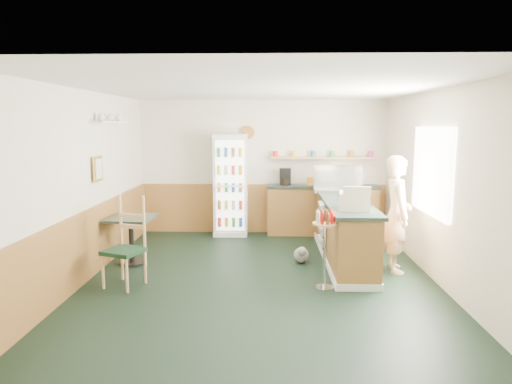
{
  "coord_description": "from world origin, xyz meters",
  "views": [
    {
      "loc": [
        0.15,
        -6.27,
        2.21
      ],
      "look_at": [
        -0.07,
        0.6,
        1.19
      ],
      "focal_mm": 32.0,
      "sensor_mm": 36.0,
      "label": 1
    }
  ],
  "objects_px": {
    "shopkeeper": "(397,214)",
    "drinks_fridge": "(231,185)",
    "cafe_table": "(131,231)",
    "condiment_stand": "(325,237)",
    "cafe_chair": "(125,238)",
    "cash_register": "(354,201)",
    "display_case": "(337,179)"
  },
  "relations": [
    {
      "from": "shopkeeper",
      "to": "drinks_fridge",
      "type": "bearing_deg",
      "value": 50.91
    },
    {
      "from": "drinks_fridge",
      "to": "cafe_table",
      "type": "relative_size",
      "value": 2.64
    },
    {
      "from": "shopkeeper",
      "to": "condiment_stand",
      "type": "height_order",
      "value": "shopkeeper"
    },
    {
      "from": "cafe_chair",
      "to": "condiment_stand",
      "type": "bearing_deg",
      "value": 18.78
    },
    {
      "from": "cash_register",
      "to": "cafe_chair",
      "type": "xyz_separation_m",
      "value": [
        -3.2,
        -0.37,
        -0.48
      ]
    },
    {
      "from": "cafe_table",
      "to": "condiment_stand",
      "type": "bearing_deg",
      "value": -18.77
    },
    {
      "from": "condiment_stand",
      "to": "cafe_table",
      "type": "height_order",
      "value": "condiment_stand"
    },
    {
      "from": "cash_register",
      "to": "cafe_table",
      "type": "xyz_separation_m",
      "value": [
        -3.4,
        0.53,
        -0.59
      ]
    },
    {
      "from": "shopkeeper",
      "to": "condiment_stand",
      "type": "bearing_deg",
      "value": 124.71
    },
    {
      "from": "display_case",
      "to": "cafe_chair",
      "type": "relative_size",
      "value": 0.67
    },
    {
      "from": "display_case",
      "to": "shopkeeper",
      "type": "height_order",
      "value": "shopkeeper"
    },
    {
      "from": "cafe_chair",
      "to": "drinks_fridge",
      "type": "bearing_deg",
      "value": 88.3
    },
    {
      "from": "cafe_table",
      "to": "drinks_fridge",
      "type": "bearing_deg",
      "value": 55.1
    },
    {
      "from": "shopkeeper",
      "to": "cafe_chair",
      "type": "height_order",
      "value": "shopkeeper"
    },
    {
      "from": "display_case",
      "to": "condiment_stand",
      "type": "xyz_separation_m",
      "value": [
        -0.46,
        -2.14,
        -0.53
      ]
    },
    {
      "from": "shopkeeper",
      "to": "condiment_stand",
      "type": "xyz_separation_m",
      "value": [
        -1.16,
        -0.78,
        -0.16
      ]
    },
    {
      "from": "shopkeeper",
      "to": "cafe_chair",
      "type": "relative_size",
      "value": 1.41
    },
    {
      "from": "cafe_table",
      "to": "cafe_chair",
      "type": "bearing_deg",
      "value": -77.5
    },
    {
      "from": "display_case",
      "to": "cafe_table",
      "type": "distance_m",
      "value": 3.66
    },
    {
      "from": "shopkeeper",
      "to": "condiment_stand",
      "type": "relative_size",
      "value": 1.66
    },
    {
      "from": "condiment_stand",
      "to": "drinks_fridge",
      "type": "bearing_deg",
      "value": 116.76
    },
    {
      "from": "cash_register",
      "to": "cafe_table",
      "type": "height_order",
      "value": "cash_register"
    },
    {
      "from": "drinks_fridge",
      "to": "display_case",
      "type": "height_order",
      "value": "drinks_fridge"
    },
    {
      "from": "display_case",
      "to": "condiment_stand",
      "type": "distance_m",
      "value": 2.25
    },
    {
      "from": "cash_register",
      "to": "condiment_stand",
      "type": "xyz_separation_m",
      "value": [
        -0.46,
        -0.47,
        -0.41
      ]
    },
    {
      "from": "shopkeeper",
      "to": "cafe_table",
      "type": "relative_size",
      "value": 2.3
    },
    {
      "from": "condiment_stand",
      "to": "cafe_chair",
      "type": "bearing_deg",
      "value": 177.97
    },
    {
      "from": "display_case",
      "to": "condiment_stand",
      "type": "relative_size",
      "value": 0.79
    },
    {
      "from": "drinks_fridge",
      "to": "display_case",
      "type": "bearing_deg",
      "value": -24.0
    },
    {
      "from": "drinks_fridge",
      "to": "cash_register",
      "type": "height_order",
      "value": "drinks_fridge"
    },
    {
      "from": "cafe_table",
      "to": "cafe_chair",
      "type": "height_order",
      "value": "cafe_chair"
    },
    {
      "from": "display_case",
      "to": "cash_register",
      "type": "height_order",
      "value": "display_case"
    }
  ]
}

